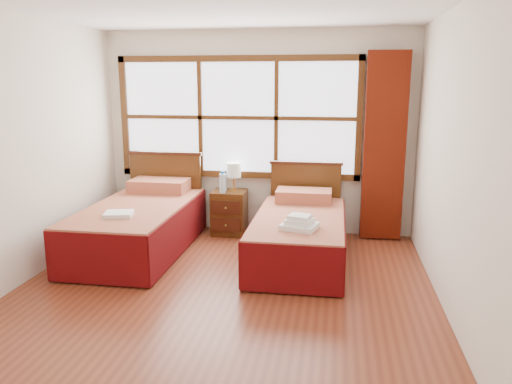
# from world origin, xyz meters

# --- Properties ---
(floor) EXTENTS (4.50, 4.50, 0.00)m
(floor) POSITION_xyz_m (0.00, 0.00, 0.00)
(floor) COLOR brown
(floor) RESTS_ON ground
(ceiling) EXTENTS (4.50, 4.50, 0.00)m
(ceiling) POSITION_xyz_m (0.00, 0.00, 2.60)
(ceiling) COLOR white
(ceiling) RESTS_ON wall_back
(wall_back) EXTENTS (4.00, 0.00, 4.00)m
(wall_back) POSITION_xyz_m (0.00, 2.25, 1.30)
(wall_back) COLOR silver
(wall_back) RESTS_ON floor
(wall_left) EXTENTS (0.00, 4.50, 4.50)m
(wall_left) POSITION_xyz_m (-2.00, 0.00, 1.30)
(wall_left) COLOR silver
(wall_left) RESTS_ON floor
(wall_right) EXTENTS (0.00, 4.50, 4.50)m
(wall_right) POSITION_xyz_m (2.00, 0.00, 1.30)
(wall_right) COLOR silver
(wall_right) RESTS_ON floor
(window) EXTENTS (3.16, 0.06, 1.56)m
(window) POSITION_xyz_m (-0.25, 2.21, 1.50)
(window) COLOR white
(window) RESTS_ON wall_back
(curtain) EXTENTS (0.50, 0.16, 2.30)m
(curtain) POSITION_xyz_m (1.60, 2.11, 1.17)
(curtain) COLOR #611809
(curtain) RESTS_ON wall_back
(bed_left) EXTENTS (1.08, 2.10, 1.05)m
(bed_left) POSITION_xyz_m (-1.23, 1.20, 0.32)
(bed_left) COLOR #3B190C
(bed_left) RESTS_ON floor
(bed_right) EXTENTS (0.99, 2.01, 0.96)m
(bed_right) POSITION_xyz_m (0.65, 1.20, 0.29)
(bed_right) COLOR #3B190C
(bed_right) RESTS_ON floor
(nightstand) EXTENTS (0.43, 0.43, 0.57)m
(nightstand) POSITION_xyz_m (-0.33, 1.99, 0.29)
(nightstand) COLOR #4D2B10
(nightstand) RESTS_ON floor
(towels_left) EXTENTS (0.34, 0.31, 0.05)m
(towels_left) POSITION_xyz_m (-1.24, 0.66, 0.58)
(towels_left) COLOR white
(towels_left) RESTS_ON bed_left
(towels_right) EXTENTS (0.40, 0.37, 0.14)m
(towels_right) POSITION_xyz_m (0.68, 0.66, 0.57)
(towels_right) COLOR white
(towels_right) RESTS_ON bed_right
(lamp) EXTENTS (0.19, 0.19, 0.36)m
(lamp) POSITION_xyz_m (-0.28, 2.04, 0.83)
(lamp) COLOR gold
(lamp) RESTS_ON nightstand
(bottle_near) EXTENTS (0.07, 0.07, 0.26)m
(bottle_near) POSITION_xyz_m (-0.40, 1.99, 0.69)
(bottle_near) COLOR silver
(bottle_near) RESTS_ON nightstand
(bottle_far) EXTENTS (0.07, 0.07, 0.28)m
(bottle_far) POSITION_xyz_m (-0.40, 1.89, 0.70)
(bottle_far) COLOR silver
(bottle_far) RESTS_ON nightstand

